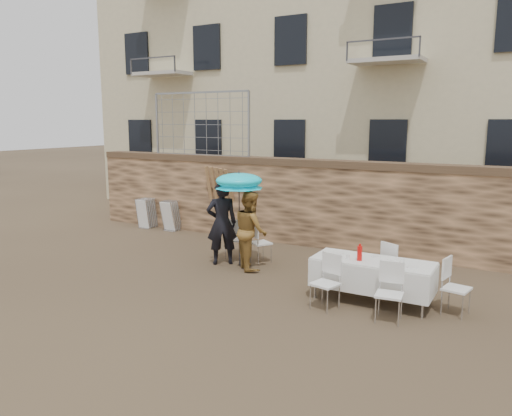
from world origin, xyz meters
The scene contains 18 objects.
ground centered at (0.00, 0.00, 0.00)m, with size 80.00×80.00×0.00m, color brown.
stone_wall centered at (0.00, 5.00, 1.10)m, with size 13.00×0.50×2.20m, color #866243.
apartment_building centered at (0.00, 12.00, 7.50)m, with size 20.00×8.00×15.00m, color #BFB38A.
chain_link_fence centered at (-3.00, 5.00, 3.10)m, with size 3.20×0.06×1.80m, color gray, non-canonical shape.
man_suit centered at (-0.59, 2.38, 0.94)m, with size 0.69×0.45×1.89m, color black.
woman_dress centered at (0.16, 2.38, 0.86)m, with size 0.84×0.65×1.73m, color #BD8639.
umbrella centered at (-0.19, 2.48, 1.85)m, with size 1.07×1.07×1.97m.
couple_chair_left centered at (-0.59, 2.93, 0.48)m, with size 0.48×0.48×0.96m, color white, non-canonical shape.
couple_chair_right centered at (0.11, 2.93, 0.48)m, with size 0.48×0.48×0.96m, color white, non-canonical shape.
banquet_table centered at (3.08, 1.67, 0.73)m, with size 2.10×0.85×0.78m.
soda_bottle centered at (2.88, 1.52, 0.91)m, with size 0.09×0.09×0.26m, color red.
table_chair_front_left centered at (2.48, 0.92, 0.48)m, with size 0.48×0.48×0.96m, color white, non-canonical shape.
table_chair_front_right centered at (3.58, 0.92, 0.48)m, with size 0.48×0.48×0.96m, color white, non-canonical shape.
table_chair_back centered at (3.28, 2.47, 0.48)m, with size 0.48×0.48×0.96m, color white, non-canonical shape.
table_chair_side centered at (4.48, 1.77, 0.48)m, with size 0.48×0.48×0.96m, color white, non-canonical shape.
chair_stack_left centered at (-4.70, 4.70, 0.46)m, with size 0.46×0.55×0.92m, color white, non-canonical shape.
chair_stack_right centered at (-3.80, 4.70, 0.46)m, with size 0.46×0.47×0.92m, color white, non-canonical shape.
wood_planks centered at (-2.20, 4.77, 1.00)m, with size 0.70×0.20×2.00m, color #A37749, non-canonical shape.
Camera 1 is at (5.47, -6.79, 3.21)m, focal length 35.00 mm.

